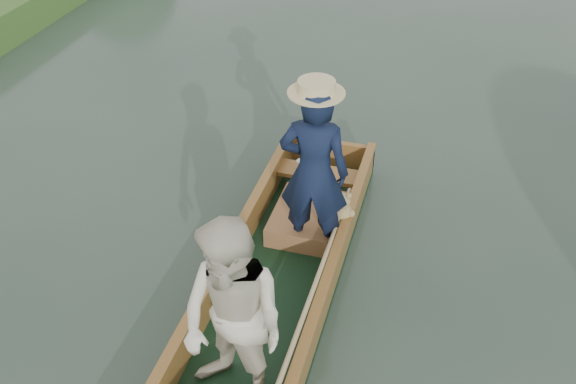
# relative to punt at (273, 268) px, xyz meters

# --- Properties ---
(ground) EXTENTS (120.00, 120.00, 0.00)m
(ground) POSITION_rel_punt_xyz_m (-0.08, 0.17, -0.69)
(ground) COLOR #283D30
(ground) RESTS_ON ground
(punt) EXTENTS (1.17, 5.00, 1.97)m
(punt) POSITION_rel_punt_xyz_m (0.00, 0.00, 0.00)
(punt) COLOR black
(punt) RESTS_ON ground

